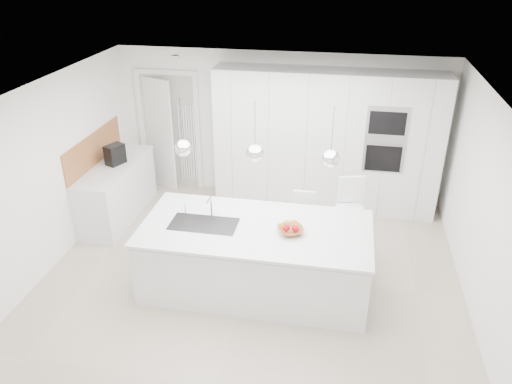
% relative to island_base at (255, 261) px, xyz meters
% --- Properties ---
extents(floor, '(5.50, 5.50, 0.00)m').
position_rel_island_base_xyz_m(floor, '(-0.10, 0.30, -0.43)').
color(floor, '#B9A996').
rests_on(floor, ground).
extents(wall_back, '(5.50, 0.00, 5.50)m').
position_rel_island_base_xyz_m(wall_back, '(-0.10, 2.80, 0.82)').
color(wall_back, white).
rests_on(wall_back, ground).
extents(wall_left, '(0.00, 5.00, 5.00)m').
position_rel_island_base_xyz_m(wall_left, '(-2.85, 0.30, 0.82)').
color(wall_left, white).
rests_on(wall_left, ground).
extents(ceiling, '(5.50, 5.50, 0.00)m').
position_rel_island_base_xyz_m(ceiling, '(-0.10, 0.30, 2.07)').
color(ceiling, white).
rests_on(ceiling, wall_back).
extents(tall_cabinets, '(3.60, 0.60, 2.30)m').
position_rel_island_base_xyz_m(tall_cabinets, '(0.70, 2.50, 0.72)').
color(tall_cabinets, white).
rests_on(tall_cabinets, floor).
extents(oven_stack, '(0.62, 0.04, 1.05)m').
position_rel_island_base_xyz_m(oven_stack, '(1.60, 2.19, 0.92)').
color(oven_stack, '#A5A5A8').
rests_on(oven_stack, tall_cabinets).
extents(doorway_frame, '(1.11, 0.08, 2.13)m').
position_rel_island_base_xyz_m(doorway_frame, '(-2.05, 2.77, 0.59)').
color(doorway_frame, white).
rests_on(doorway_frame, floor).
extents(hallway_door, '(0.76, 0.38, 2.00)m').
position_rel_island_base_xyz_m(hallway_door, '(-2.30, 2.72, 0.57)').
color(hallway_door, white).
rests_on(hallway_door, floor).
extents(radiator, '(0.32, 0.04, 1.40)m').
position_rel_island_base_xyz_m(radiator, '(-1.73, 2.76, 0.42)').
color(radiator, white).
rests_on(radiator, floor).
extents(left_base_cabinets, '(0.60, 1.80, 0.86)m').
position_rel_island_base_xyz_m(left_base_cabinets, '(-2.55, 1.50, 0.00)').
color(left_base_cabinets, white).
rests_on(left_base_cabinets, floor).
extents(left_worktop, '(0.62, 1.82, 0.04)m').
position_rel_island_base_xyz_m(left_worktop, '(-2.55, 1.50, 0.45)').
color(left_worktop, white).
rests_on(left_worktop, left_base_cabinets).
extents(oak_backsplash, '(0.02, 1.80, 0.50)m').
position_rel_island_base_xyz_m(oak_backsplash, '(-2.84, 1.50, 0.72)').
color(oak_backsplash, '#B06836').
rests_on(oak_backsplash, wall_left).
extents(island_base, '(2.80, 1.20, 0.86)m').
position_rel_island_base_xyz_m(island_base, '(0.00, 0.00, 0.00)').
color(island_base, white).
rests_on(island_base, floor).
extents(island_worktop, '(2.84, 1.40, 0.04)m').
position_rel_island_base_xyz_m(island_worktop, '(0.00, 0.05, 0.45)').
color(island_worktop, white).
rests_on(island_worktop, island_base).
extents(island_sink, '(0.84, 0.44, 0.18)m').
position_rel_island_base_xyz_m(island_sink, '(-0.65, -0.00, 0.39)').
color(island_sink, '#3F3F42').
rests_on(island_sink, island_worktop).
extents(island_tap, '(0.02, 0.02, 0.30)m').
position_rel_island_base_xyz_m(island_tap, '(-0.60, 0.20, 0.62)').
color(island_tap, white).
rests_on(island_tap, island_worktop).
extents(pendant_left, '(0.20, 0.20, 0.20)m').
position_rel_island_base_xyz_m(pendant_left, '(-0.85, -0.00, 1.47)').
color(pendant_left, white).
rests_on(pendant_left, ceiling).
extents(pendant_mid, '(0.20, 0.20, 0.20)m').
position_rel_island_base_xyz_m(pendant_mid, '(-0.00, -0.00, 1.47)').
color(pendant_mid, white).
rests_on(pendant_mid, ceiling).
extents(pendant_right, '(0.20, 0.20, 0.20)m').
position_rel_island_base_xyz_m(pendant_right, '(0.85, -0.00, 1.47)').
color(pendant_right, white).
rests_on(pendant_right, ceiling).
extents(fruit_bowl, '(0.41, 0.41, 0.08)m').
position_rel_island_base_xyz_m(fruit_bowl, '(0.44, -0.02, 0.51)').
color(fruit_bowl, '#B06836').
rests_on(fruit_bowl, island_worktop).
extents(espresso_machine, '(0.29, 0.34, 0.31)m').
position_rel_island_base_xyz_m(espresso_machine, '(-2.53, 1.57, 0.63)').
color(espresso_machine, black).
rests_on(espresso_machine, left_worktop).
extents(bar_stool_left, '(0.34, 0.47, 0.99)m').
position_rel_island_base_xyz_m(bar_stool_left, '(0.51, 0.83, 0.06)').
color(bar_stool_left, white).
rests_on(bar_stool_left, floor).
extents(bar_stool_right, '(0.51, 0.62, 1.17)m').
position_rel_island_base_xyz_m(bar_stool_right, '(1.13, 1.00, 0.15)').
color(bar_stool_right, white).
rests_on(bar_stool_right, floor).
extents(apple_a, '(0.07, 0.07, 0.07)m').
position_rel_island_base_xyz_m(apple_a, '(0.48, 0.00, 0.54)').
color(apple_a, '#AF0115').
rests_on(apple_a, fruit_bowl).
extents(apple_b, '(0.08, 0.08, 0.08)m').
position_rel_island_base_xyz_m(apple_b, '(0.39, -0.02, 0.54)').
color(apple_b, '#AF0115').
rests_on(apple_b, fruit_bowl).
extents(apple_c, '(0.08, 0.08, 0.08)m').
position_rel_island_base_xyz_m(apple_c, '(0.50, -0.03, 0.54)').
color(apple_c, '#AF0115').
rests_on(apple_c, fruit_bowl).
extents(apple_extra_3, '(0.07, 0.07, 0.07)m').
position_rel_island_base_xyz_m(apple_extra_3, '(0.39, -0.04, 0.54)').
color(apple_extra_3, '#AF0115').
rests_on(apple_extra_3, fruit_bowl).
extents(banana_bunch, '(0.24, 0.17, 0.22)m').
position_rel_island_base_xyz_m(banana_bunch, '(0.42, 0.00, 0.59)').
color(banana_bunch, gold).
rests_on(banana_bunch, fruit_bowl).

